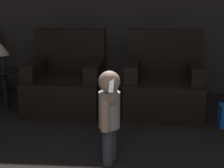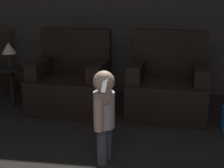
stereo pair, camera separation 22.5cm
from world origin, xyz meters
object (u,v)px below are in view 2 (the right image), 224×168
armchair_right (167,86)px  lamp (9,49)px  person_toddler (104,110)px  armchair_left (71,82)px

armchair_right → lamp: (-1.98, -0.06, 0.42)m
armchair_right → person_toddler: size_ratio=1.21×
armchair_right → person_toddler: armchair_right is taller
armchair_left → lamp: armchair_left is taller
armchair_left → armchair_right: 1.20m
lamp → armchair_right: bearing=1.7°
armchair_right → lamp: size_ratio=3.09×
armchair_left → person_toddler: bearing=-60.3°
person_toddler → lamp: 1.89m
armchair_left → person_toddler: 1.45m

